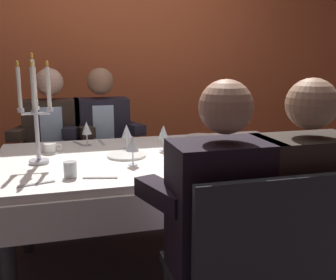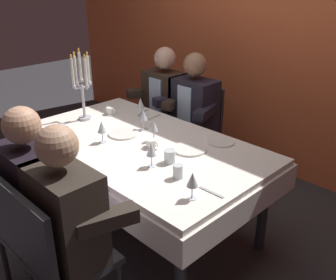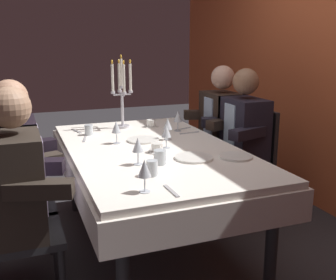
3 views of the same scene
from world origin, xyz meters
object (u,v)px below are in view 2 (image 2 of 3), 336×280
wine_glass_1 (151,150)px  coffee_cup_0 (111,111)px  dining_table (141,156)px  seated_diner_1 (194,107)px  dinner_plate_0 (221,141)px  seated_diner_3 (65,216)px  wine_glass_0 (192,180)px  water_tumbler_0 (62,130)px  wine_glass_4 (141,104)px  wine_glass_5 (102,128)px  water_tumbler_1 (178,171)px  wine_glass_2 (154,126)px  wine_glass_3 (143,116)px  coffee_cup_1 (152,144)px  seated_diner_0 (165,98)px  candelabra (82,86)px  dinner_plate_2 (190,149)px  dinner_plate_1 (124,133)px  seated_diner_2 (31,189)px  water_tumbler_2 (170,156)px

wine_glass_1 → coffee_cup_0: bearing=157.3°
dining_table → seated_diner_1: (-0.25, 0.89, 0.11)m
dinner_plate_0 → seated_diner_3: seated_diner_3 is taller
wine_glass_0 → water_tumbler_0: bearing=-178.3°
wine_glass_4 → wine_glass_5: same height
wine_glass_1 → water_tumbler_1: size_ratio=1.89×
water_tumbler_0 → coffee_cup_0: (-0.11, 0.55, -0.01)m
coffee_cup_0 → wine_glass_2: bearing=-10.1°
wine_glass_3 → coffee_cup_1: size_ratio=1.24×
wine_glass_5 → seated_diner_0: (-0.44, 1.08, -0.12)m
water_tumbler_1 → wine_glass_5: bearing=-179.1°
candelabra → wine_glass_4: candelabra is taller
wine_glass_4 → dinner_plate_2: bearing=-14.8°
wine_glass_3 → water_tumbler_0: (-0.36, -0.52, -0.08)m
wine_glass_1 → wine_glass_5: (-0.54, 0.00, -0.00)m
dinner_plate_1 → seated_diner_0: 0.99m
dinner_plate_1 → coffee_cup_0: bearing=155.0°
dinner_plate_2 → seated_diner_1: size_ratio=0.19×
seated_diner_2 → dinner_plate_1: bearing=105.4°
wine_glass_4 → wine_glass_2: bearing=-30.7°
wine_glass_0 → seated_diner_2: seated_diner_2 is taller
dinner_plate_2 → wine_glass_3: bearing=177.7°
wine_glass_5 → dinner_plate_1: bearing=90.9°
seated_diner_1 → coffee_cup_0: bearing=-119.6°
candelabra → seated_diner_1: candelabra is taller
candelabra → coffee_cup_0: 0.35m
wine_glass_2 → water_tumbler_0: (-0.58, -0.42, -0.08)m
dinner_plate_0 → seated_diner_1: size_ratio=0.17×
water_tumbler_0 → coffee_cup_1: (0.66, 0.33, -0.01)m
wine_glass_3 → seated_diner_3: size_ratio=0.13×
dinner_plate_2 → seated_diner_1: bearing=129.7°
candelabra → wine_glass_2: (0.75, 0.11, -0.17)m
water_tumbler_0 → seated_diner_1: size_ratio=0.06×
wine_glass_4 → water_tumbler_2: bearing=-28.9°
water_tumbler_0 → wine_glass_4: bearing=79.7°
wine_glass_3 → dinner_plate_1: bearing=-100.2°
dinner_plate_2 → seated_diner_3: (0.07, -1.04, -0.01)m
water_tumbler_0 → seated_diner_2: size_ratio=0.06×
candelabra → seated_diner_1: size_ratio=0.49×
dinner_plate_1 → seated_diner_3: (0.62, -0.89, -0.01)m
dining_table → coffee_cup_1: 0.20m
dinner_plate_1 → coffee_cup_1: coffee_cup_1 is taller
dinner_plate_2 → wine_glass_5: wine_glass_5 is taller
candelabra → wine_glass_0: candelabra is taller
dining_table → wine_glass_1: size_ratio=11.83×
wine_glass_3 → wine_glass_4: same height
seated_diner_3 → wine_glass_2: bearing=110.7°
candelabra → seated_diner_2: candelabra is taller
wine_glass_1 → wine_glass_4: (-0.75, 0.56, 0.00)m
dinner_plate_0 → wine_glass_3: bearing=-158.2°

